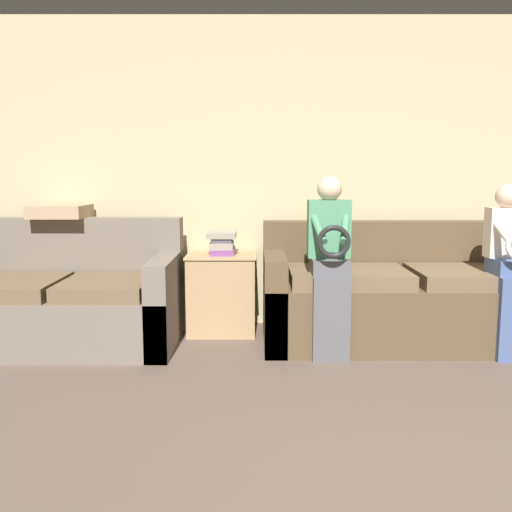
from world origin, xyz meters
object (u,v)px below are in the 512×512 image
(book_stack, at_px, (220,243))
(side_shelf, at_px, (220,292))
(throw_pillow, at_px, (58,211))
(couch_main, at_px, (402,298))
(couch_side, at_px, (67,301))
(child_right_seated, at_px, (508,261))
(child_left_seated, at_px, (328,258))

(book_stack, bearing_deg, side_shelf, 167.39)
(throw_pillow, bearing_deg, couch_main, -5.71)
(couch_main, xyz_separation_m, couch_side, (-2.55, -0.06, -0.01))
(couch_main, height_order, side_shelf, couch_main)
(couch_side, relative_size, throw_pillow, 3.91)
(couch_side, bearing_deg, child_right_seated, -5.67)
(couch_main, xyz_separation_m, book_stack, (-1.41, 0.26, 0.39))
(couch_main, xyz_separation_m, child_left_seated, (-0.63, -0.37, 0.37))
(couch_main, relative_size, throw_pillow, 5.15)
(couch_main, distance_m, side_shelf, 1.44)
(child_left_seated, distance_m, side_shelf, 1.07)
(throw_pillow, bearing_deg, side_shelf, -0.57)
(book_stack, bearing_deg, couch_main, -10.29)
(side_shelf, xyz_separation_m, throw_pillow, (-1.29, 0.01, 0.65))
(side_shelf, bearing_deg, couch_side, -164.54)
(book_stack, bearing_deg, child_right_seated, -17.17)
(child_right_seated, xyz_separation_m, throw_pillow, (-3.33, 0.64, 0.30))
(child_right_seated, xyz_separation_m, book_stack, (-2.04, 0.63, 0.05))
(couch_side, bearing_deg, couch_main, 1.29)
(book_stack, xyz_separation_m, throw_pillow, (-1.29, 0.01, 0.25))
(child_left_seated, distance_m, book_stack, 1.00)
(child_left_seated, height_order, book_stack, child_left_seated)
(child_right_seated, distance_m, book_stack, 2.13)
(child_left_seated, bearing_deg, book_stack, 141.55)
(child_right_seated, relative_size, throw_pillow, 2.89)
(couch_main, relative_size, side_shelf, 3.37)
(child_right_seated, relative_size, side_shelf, 1.89)
(couch_main, bearing_deg, couch_side, -178.71)
(couch_side, height_order, child_right_seated, child_right_seated)
(couch_main, bearing_deg, child_left_seated, -149.53)
(child_left_seated, distance_m, child_right_seated, 1.25)
(couch_side, bearing_deg, side_shelf, 15.46)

